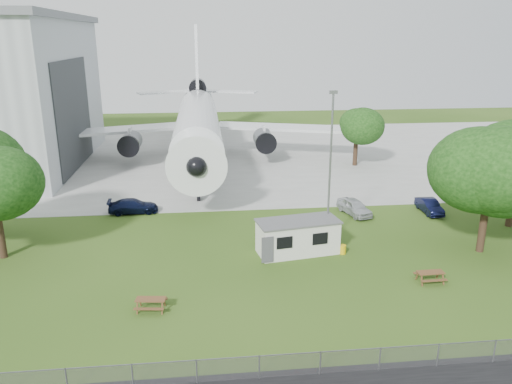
{
  "coord_description": "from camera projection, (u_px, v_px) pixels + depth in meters",
  "views": [
    {
      "loc": [
        -1.33,
        -29.76,
        15.9
      ],
      "look_at": [
        2.71,
        8.0,
        4.0
      ],
      "focal_mm": 35.0,
      "sensor_mm": 36.0,
      "label": 1
    }
  ],
  "objects": [
    {
      "name": "lamp_mast",
      "position": [
        330.0,
        172.0,
        38.05
      ],
      "size": [
        0.16,
        0.16,
        12.0
      ],
      "primitive_type": "cylinder",
      "color": "slate",
      "rests_on": "ground"
    },
    {
      "name": "tree_far_apron",
      "position": [
        357.0,
        122.0,
        62.45
      ],
      "size": [
        5.52,
        5.52,
        8.33
      ],
      "color": "#382619",
      "rests_on": "ground"
    },
    {
      "name": "car_apron_van",
      "position": [
        133.0,
        206.0,
        46.7
      ],
      "size": [
        4.68,
        2.1,
        1.33
      ],
      "primitive_type": "imported",
      "rotation": [
        0.0,
        0.0,
        1.62
      ],
      "color": "black",
      "rests_on": "ground"
    },
    {
      "name": "car_ne_sedan",
      "position": [
        429.0,
        206.0,
        46.73
      ],
      "size": [
        1.4,
        3.94,
        1.3
      ],
      "primitive_type": "imported",
      "rotation": [
        0.0,
        0.0,
        -0.01
      ],
      "color": "black",
      "rests_on": "ground"
    },
    {
      "name": "tree_east_front",
      "position": [
        490.0,
        175.0,
        36.75
      ],
      "size": [
        8.17,
        8.17,
        10.18
      ],
      "color": "#382619",
      "rests_on": "ground"
    },
    {
      "name": "airliner",
      "position": [
        198.0,
        121.0,
        65.37
      ],
      "size": [
        46.36,
        47.73,
        17.69
      ],
      "color": "white",
      "rests_on": "ground"
    },
    {
      "name": "fence",
      "position": [
        239.0,
        380.0,
        24.12
      ],
      "size": [
        58.0,
        0.04,
        1.3
      ],
      "primitive_type": "cube",
      "color": "gray",
      "rests_on": "ground"
    },
    {
      "name": "site_cabin",
      "position": [
        298.0,
        237.0,
        37.96
      ],
      "size": [
        6.94,
        3.72,
        2.62
      ],
      "color": "silver",
      "rests_on": "ground"
    },
    {
      "name": "concrete_apron",
      "position": [
        214.0,
        156.0,
        69.18
      ],
      "size": [
        120.0,
        46.0,
        0.03
      ],
      "primitive_type": "cube",
      "color": "#B7B7B2",
      "rests_on": "ground"
    },
    {
      "name": "picnic_west",
      "position": [
        151.0,
        310.0,
        30.29
      ],
      "size": [
        1.96,
        1.7,
        0.76
      ],
      "primitive_type": null,
      "rotation": [
        0.0,
        0.0,
        -0.12
      ],
      "color": "brown",
      "rests_on": "ground"
    },
    {
      "name": "car_ne_hatch",
      "position": [
        354.0,
        207.0,
        46.3
      ],
      "size": [
        2.8,
        4.52,
        1.44
      ],
      "primitive_type": "imported",
      "rotation": [
        0.0,
        0.0,
        0.28
      ],
      "color": "#B3B6BA",
      "rests_on": "ground"
    },
    {
      "name": "picnic_east",
      "position": [
        429.0,
        282.0,
        33.72
      ],
      "size": [
        1.84,
        1.55,
        0.76
      ],
      "primitive_type": null,
      "rotation": [
        0.0,
        0.0,
        0.03
      ],
      "color": "brown",
      "rests_on": "ground"
    },
    {
      "name": "ground",
      "position": [
        228.0,
        286.0,
        33.13
      ],
      "size": [
        160.0,
        160.0,
        0.0
      ],
      "primitive_type": "plane",
      "color": "#476622"
    }
  ]
}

